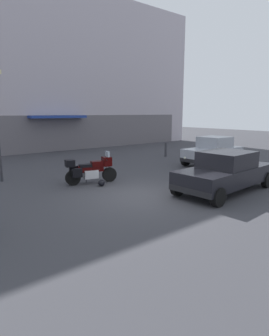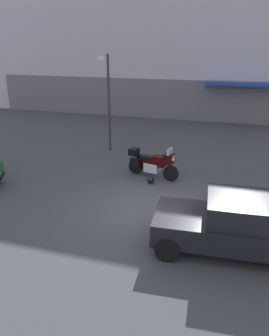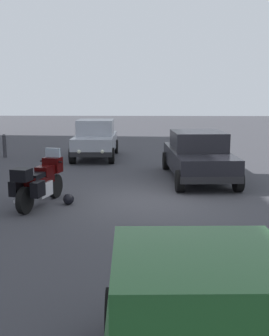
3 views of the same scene
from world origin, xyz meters
TOP-DOWN VIEW (x-y plane):
  - ground_plane at (0.00, 0.00)m, footprint 80.00×80.00m
  - motorcycle at (-0.64, 2.88)m, footprint 2.23×1.03m
  - helmet at (-0.52, 2.20)m, footprint 0.28×0.28m
  - car_hatchback_near at (7.25, 2.39)m, footprint 3.90×1.83m
  - car_sedan_far at (2.79, -1.46)m, footprint 4.65×2.15m
  - bollard_curbside at (7.33, 6.38)m, footprint 0.16×0.16m

SIDE VIEW (x-z plane):
  - ground_plane at x=0.00m, z-range 0.00..0.00m
  - helmet at x=-0.52m, z-range 0.00..0.28m
  - bollard_curbside at x=7.33m, z-range 0.03..1.04m
  - motorcycle at x=-0.64m, z-range -0.06..1.30m
  - car_sedan_far at x=2.79m, z-range 0.00..1.56m
  - car_hatchback_near at x=7.25m, z-range -0.01..1.63m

